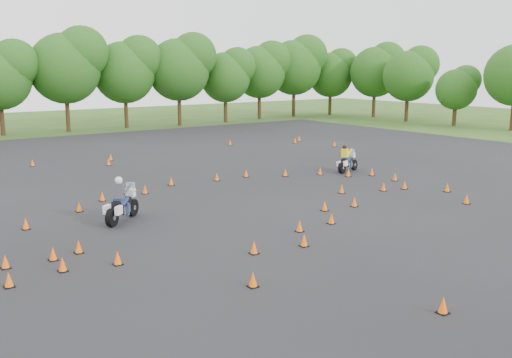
# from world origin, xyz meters

# --- Properties ---
(ground) EXTENTS (140.00, 140.00, 0.00)m
(ground) POSITION_xyz_m (0.00, 0.00, 0.00)
(ground) COLOR #2D5119
(ground) RESTS_ON ground
(asphalt_pad) EXTENTS (62.00, 62.00, 0.00)m
(asphalt_pad) POSITION_xyz_m (0.00, 6.00, 0.01)
(asphalt_pad) COLOR black
(asphalt_pad) RESTS_ON ground
(treeline) EXTENTS (87.02, 32.69, 11.09)m
(treeline) POSITION_xyz_m (4.97, 35.39, 4.77)
(treeline) COLOR #214D16
(treeline) RESTS_ON ground
(traffic_cones) EXTENTS (36.46, 32.86, 0.45)m
(traffic_cones) POSITION_xyz_m (-0.10, 5.52, 0.23)
(traffic_cones) COLOR #F65E0A
(traffic_cones) RESTS_ON asphalt_pad
(rider_grey) EXTENTS (2.48, 2.22, 1.97)m
(rider_grey) POSITION_xyz_m (-6.52, 4.71, 0.99)
(rider_grey) COLOR #393A40
(rider_grey) RESTS_ON ground
(rider_yellow) EXTENTS (2.34, 1.31, 1.72)m
(rider_yellow) POSITION_xyz_m (9.63, 7.40, 0.87)
(rider_yellow) COLOR yellow
(rider_yellow) RESTS_ON ground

